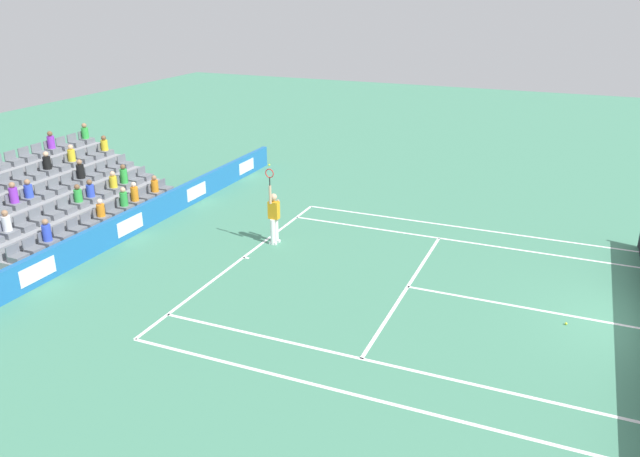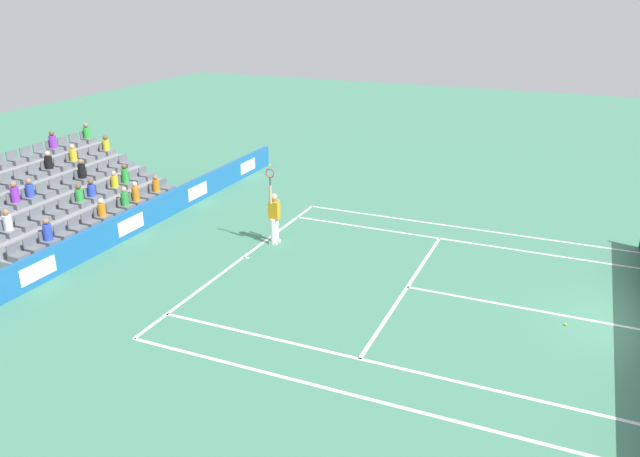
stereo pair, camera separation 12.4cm
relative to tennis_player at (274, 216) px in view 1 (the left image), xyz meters
The scene contains 12 objects.
line_baseline 1.82m from the tennis_player, 14.72° to the right, with size 10.97×0.10×0.01m, color white.
line_service 5.40m from the tennis_player, 73.83° to the left, with size 8.23×0.10×0.01m, color white.
line_centre_service 8.49m from the tennis_player, 79.90° to the left, with size 0.10×6.40×0.01m, color white.
line_singles_sideline_left 7.95m from the tennis_player, 44.81° to the left, with size 0.10×11.89×0.01m, color white.
line_singles_sideline_right 6.23m from the tennis_player, 115.38° to the left, with size 0.10×11.89×0.01m, color white.
line_doubles_sideline_left 8.96m from the tennis_player, 38.59° to the left, with size 0.10×11.89×0.01m, color white.
line_doubles_sideline_right 6.92m from the tennis_player, 125.79° to the left, with size 0.10×11.89×0.01m, color white.
line_centre_mark 1.80m from the tennis_player, 11.04° to the right, with size 0.10×0.20×0.01m, color white.
sponsor_barrier 5.22m from the tennis_player, 73.45° to the right, with size 20.69×0.22×0.93m.
tennis_player is the anchor object (origin of this frame).
stadium_stand 8.67m from the tennis_player, 80.13° to the right, with size 8.06×4.75×3.03m.
loose_tennis_ball 9.74m from the tennis_player, 77.96° to the left, with size 0.07×0.07×0.07m, color #D1E533.
Camera 1 is at (16.06, -2.43, 8.16)m, focal length 34.89 mm.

